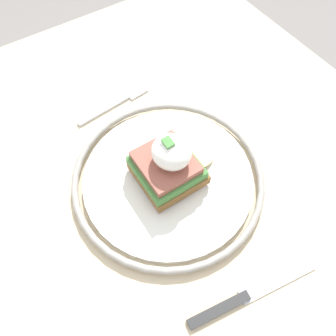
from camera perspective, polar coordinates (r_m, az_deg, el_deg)
name	(u,v)px	position (r m, az deg, el deg)	size (l,w,h in m)	color
ground_plane	(158,299)	(1.18, -1.73, -21.82)	(6.00, 6.00, 0.00)	gray
dining_table	(149,238)	(0.57, -3.38, -12.09)	(0.91, 0.89, 0.73)	#C6B28E
plate	(168,177)	(0.48, 0.00, -1.65)	(0.28, 0.28, 0.02)	silver
sandwich	(169,164)	(0.45, 0.15, 0.71)	(0.09, 0.13, 0.08)	brown
fork	(117,103)	(0.58, -8.89, 11.16)	(0.03, 0.14, 0.00)	silver
knife	(243,297)	(0.44, 12.88, -21.12)	(0.04, 0.18, 0.01)	#2D2D2D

